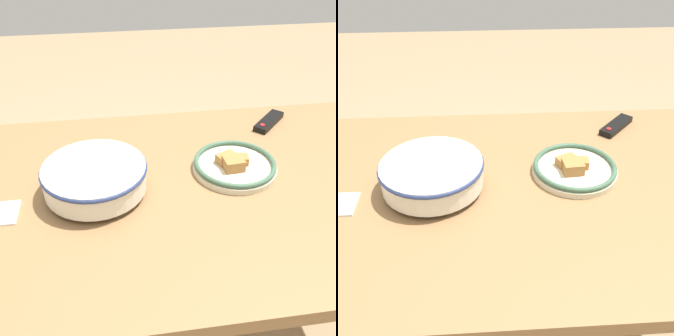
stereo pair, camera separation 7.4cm
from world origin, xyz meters
TOP-DOWN VIEW (x-y plane):
  - ground_plane at (0.00, 0.00)m, footprint 8.00×8.00m
  - dining_table at (0.00, 0.00)m, footprint 1.45×0.88m
  - noodle_bowl at (-0.23, 0.01)m, footprint 0.28×0.28m
  - food_plate at (0.17, 0.05)m, footprint 0.25×0.25m
  - tv_remote at (0.37, 0.31)m, footprint 0.14×0.15m

SIDE VIEW (x-z plane):
  - ground_plane at x=0.00m, z-range 0.00..0.00m
  - dining_table at x=0.00m, z-range 0.28..0.98m
  - tv_remote at x=0.37m, z-range 0.70..0.73m
  - food_plate at x=0.17m, z-range 0.70..0.75m
  - noodle_bowl at x=-0.23m, z-range 0.71..0.80m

